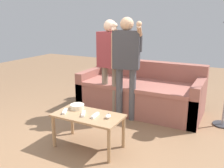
# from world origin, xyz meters

# --- Properties ---
(ground_plane) EXTENTS (12.00, 12.00, 0.00)m
(ground_plane) POSITION_xyz_m (0.00, 0.00, 0.00)
(ground_plane) COLOR brown
(couch) EXTENTS (2.09, 0.95, 0.83)m
(couch) POSITION_xyz_m (0.19, 1.32, 0.30)
(couch) COLOR brown
(couch) RESTS_ON ground
(coffee_table) EXTENTS (0.86, 0.45, 0.44)m
(coffee_table) POSITION_xyz_m (0.08, -0.20, 0.37)
(coffee_table) COLOR #997551
(coffee_table) RESTS_ON ground
(snack_bowl) EXTENTS (0.18, 0.18, 0.06)m
(snack_bowl) POSITION_xyz_m (-0.16, -0.10, 0.47)
(snack_bowl) COLOR beige
(snack_bowl) RESTS_ON coffee_table
(game_remote_nunchuk) EXTENTS (0.06, 0.09, 0.05)m
(game_remote_nunchuk) POSITION_xyz_m (0.35, -0.19, 0.46)
(game_remote_nunchuk) COLOR white
(game_remote_nunchuk) RESTS_ON coffee_table
(player_center) EXTENTS (0.51, 0.31, 1.60)m
(player_center) POSITION_xyz_m (0.13, 0.81, 1.01)
(player_center) COLOR #47474C
(player_center) RESTS_ON ground
(player_left) EXTENTS (0.46, 0.36, 1.56)m
(player_left) POSITION_xyz_m (-0.19, 0.87, 0.98)
(player_left) COLOR #756656
(player_left) RESTS_ON ground
(game_remote_wand_near) EXTENTS (0.11, 0.16, 0.03)m
(game_remote_wand_near) POSITION_xyz_m (0.03, -0.24, 0.45)
(game_remote_wand_near) COLOR white
(game_remote_wand_near) RESTS_ON coffee_table
(game_remote_wand_far) EXTENTS (0.04, 0.16, 0.03)m
(game_remote_wand_far) POSITION_xyz_m (0.19, -0.21, 0.45)
(game_remote_wand_far) COLOR white
(game_remote_wand_far) RESTS_ON coffee_table
(game_remote_wand_spare) EXTENTS (0.10, 0.16, 0.03)m
(game_remote_wand_spare) POSITION_xyz_m (-0.22, -0.28, 0.45)
(game_remote_wand_spare) COLOR white
(game_remote_wand_spare) RESTS_ON coffee_table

